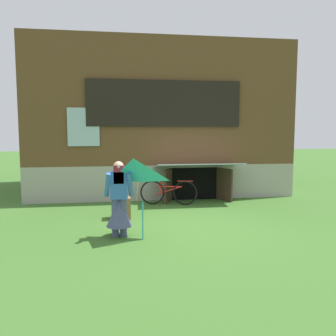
% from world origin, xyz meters
% --- Properties ---
extents(ground_plane, '(60.00, 60.00, 0.00)m').
position_xyz_m(ground_plane, '(0.00, 0.00, 0.00)').
color(ground_plane, '#3D6B28').
extents(log_house, '(8.31, 6.19, 4.91)m').
position_xyz_m(log_house, '(0.00, 5.54, 2.45)').
color(log_house, '#9E998E').
rests_on(log_house, ground_plane).
extents(person, '(0.60, 0.52, 1.52)m').
position_xyz_m(person, '(-1.41, -0.53, 0.64)').
color(person, '#474C75').
rests_on(person, ground_plane).
extents(kite, '(0.99, 0.99, 1.50)m').
position_xyz_m(kite, '(-1.14, -1.05, 1.22)').
color(kite, '#2DB2CC').
rests_on(kite, ground_plane).
extents(bicycle_red, '(1.60, 0.43, 0.75)m').
position_xyz_m(bicycle_red, '(0.02, 2.33, 0.36)').
color(bicycle_red, black).
rests_on(bicycle_red, ground_plane).
extents(wooden_crate, '(0.45, 0.38, 0.51)m').
position_xyz_m(wooden_crate, '(-1.35, 0.94, 0.26)').
color(wooden_crate, brown).
rests_on(wooden_crate, ground_plane).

